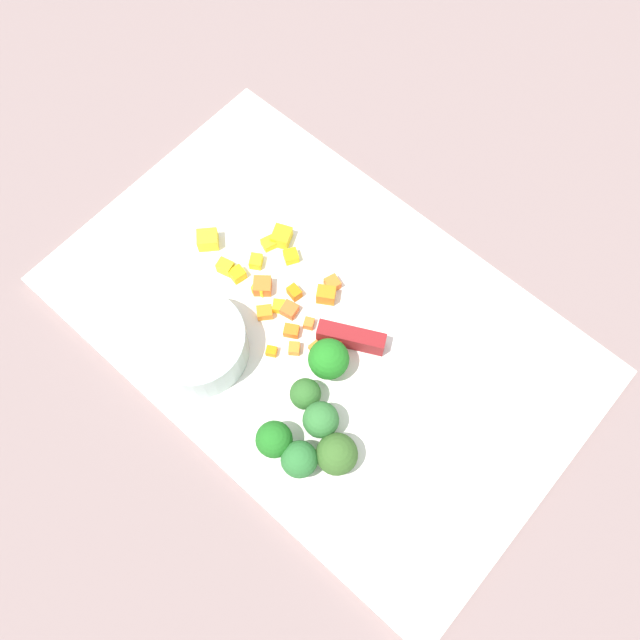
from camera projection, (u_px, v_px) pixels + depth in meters
The scene contains 31 objects.
ground_plane at pixel (320, 328), 0.72m from camera, with size 4.00×4.00×0.00m, color gray.
cutting_board at pixel (320, 326), 0.71m from camera, with size 0.56×0.35×0.01m, color white.
prep_bowl at pixel (197, 344), 0.68m from camera, with size 0.10×0.10×0.04m, color #AFC1BF.
chef_knife at pixel (395, 349), 0.69m from camera, with size 0.27×0.15×0.02m.
carrot_dice_0 at pixel (262, 286), 0.72m from camera, with size 0.02×0.02×0.02m, color orange.
carrot_dice_1 at pixel (296, 350), 0.69m from camera, with size 0.01×0.01×0.01m, color orange.
carrot_dice_2 at pixel (289, 310), 0.71m from camera, with size 0.02×0.02×0.01m, color orange.
carrot_dice_3 at pixel (271, 351), 0.69m from camera, with size 0.01×0.01×0.01m, color orange.
carrot_dice_4 at pixel (294, 292), 0.71m from camera, with size 0.01×0.01×0.01m, color orange.
carrot_dice_5 at pixel (334, 345), 0.69m from camera, with size 0.02×0.02×0.02m, color orange.
carrot_dice_6 at pixel (309, 323), 0.70m from camera, with size 0.01×0.01×0.01m, color orange.
carrot_dice_7 at pixel (332, 283), 0.72m from camera, with size 0.01×0.01×0.01m, color orange.
carrot_dice_8 at pixel (315, 348), 0.69m from camera, with size 0.01×0.01×0.01m, color orange.
carrot_dice_9 at pixel (291, 331), 0.70m from camera, with size 0.01×0.02×0.01m, color orange.
carrot_dice_10 at pixel (265, 313), 0.71m from camera, with size 0.01×0.02×0.01m, color orange.
carrot_dice_11 at pixel (326, 295), 0.71m from camera, with size 0.02×0.02×0.02m, color orange.
pepper_dice_0 at pixel (256, 261), 0.73m from camera, with size 0.01×0.01×0.01m, color yellow.
pepper_dice_1 at pixel (260, 288), 0.72m from camera, with size 0.01×0.01×0.01m, color yellow.
pepper_dice_2 at pixel (225, 267), 0.73m from camera, with size 0.01×0.02×0.02m, color yellow.
pepper_dice_3 at pixel (282, 236), 0.74m from camera, with size 0.02×0.02×0.02m, color yellow.
pepper_dice_4 at pixel (291, 256), 0.73m from camera, with size 0.01×0.01×0.01m, color yellow.
pepper_dice_5 at pixel (269, 243), 0.74m from camera, with size 0.01×0.01×0.01m, color yellow.
pepper_dice_6 at pixel (208, 240), 0.74m from camera, with size 0.02×0.02×0.02m, color yellow.
pepper_dice_7 at pixel (279, 306), 0.71m from camera, with size 0.01×0.01×0.01m, color yellow.
pepper_dice_8 at pixel (238, 274), 0.72m from camera, with size 0.02×0.01×0.01m, color yellow.
broccoli_floret_0 at pixel (321, 420), 0.64m from camera, with size 0.04×0.04×0.04m.
broccoli_floret_1 at pixel (274, 440), 0.64m from camera, with size 0.04×0.04×0.04m.
broccoli_floret_2 at pixel (329, 359), 0.66m from camera, with size 0.04×0.04×0.05m.
broccoli_floret_3 at pixel (299, 459), 0.63m from camera, with size 0.04×0.04×0.04m.
broccoli_floret_4 at pixel (337, 454), 0.63m from camera, with size 0.04×0.04×0.04m.
broccoli_floret_5 at pixel (305, 394), 0.66m from camera, with size 0.03×0.03×0.04m.
Camera 1 is at (-0.18, 0.20, 0.67)m, focal length 37.53 mm.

